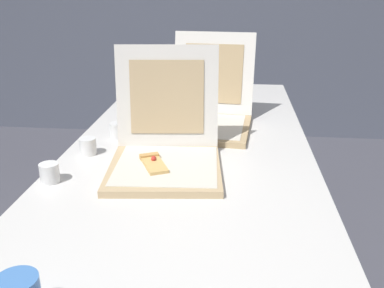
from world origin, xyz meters
TOP-DOWN VIEW (x-y plane):
  - table at (0.00, 0.56)m, footprint 0.88×2.04m
  - pizza_box_front at (-0.06, 0.35)m, footprint 0.39×0.43m
  - pizza_box_middle at (0.05, 0.77)m, footprint 0.39×0.47m
  - cup_white_near_left at (-0.39, 0.20)m, footprint 0.06×0.06m
  - cup_white_mid at (-0.29, 0.61)m, footprint 0.06×0.06m
  - cup_white_near_center at (-0.35, 0.43)m, footprint 0.06×0.06m
  - cup_white_far at (-0.24, 0.89)m, footprint 0.06×0.06m

SIDE VIEW (x-z plane):
  - table at x=0.00m, z-range 0.33..1.09m
  - cup_white_near_left at x=-0.39m, z-range 0.76..0.82m
  - cup_white_mid at x=-0.29m, z-range 0.76..0.82m
  - cup_white_near_center at x=-0.35m, z-range 0.76..0.82m
  - cup_white_far at x=-0.24m, z-range 0.76..0.82m
  - pizza_box_middle at x=0.05m, z-range 0.63..0.99m
  - pizza_box_front at x=-0.06m, z-range 0.62..1.00m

